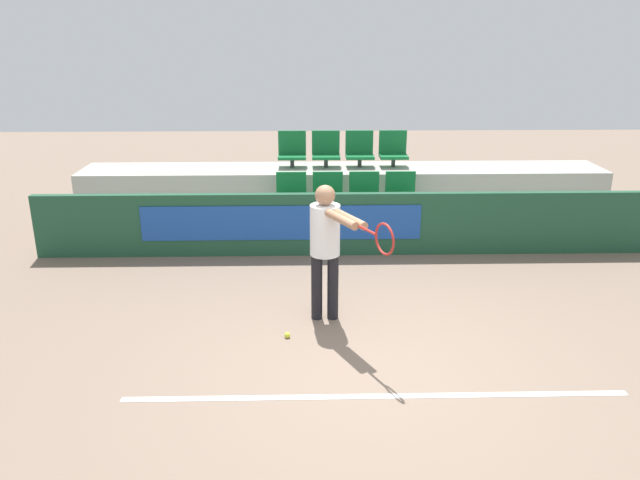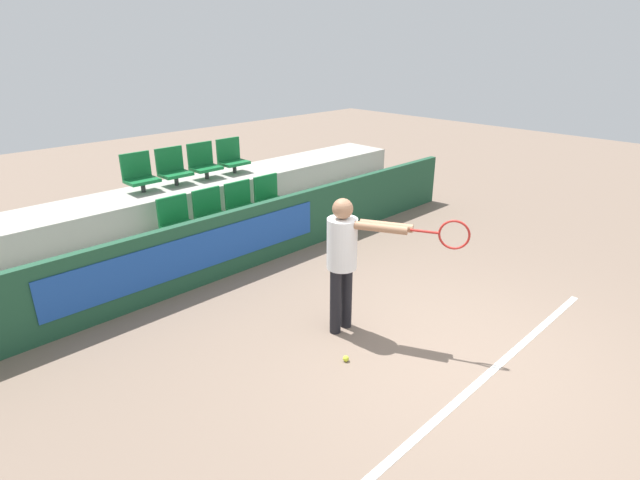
{
  "view_description": "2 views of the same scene",
  "coord_description": "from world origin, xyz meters",
  "px_view_note": "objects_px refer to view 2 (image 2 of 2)",
  "views": [
    {
      "loc": [
        -0.64,
        -5.55,
        3.3
      ],
      "look_at": [
        -0.47,
        1.73,
        0.78
      ],
      "focal_mm": 35.0,
      "sensor_mm": 36.0,
      "label": 1
    },
    {
      "loc": [
        -4.2,
        -2.34,
        3.21
      ],
      "look_at": [
        -0.05,
        1.89,
        0.82
      ],
      "focal_mm": 28.0,
      "sensor_mm": 36.0,
      "label": 2
    }
  ],
  "objects_px": {
    "stadium_chair_0": "(177,219)",
    "stadium_chair_3": "(269,195)",
    "tennis_ball": "(346,359)",
    "stadium_chair_5": "(173,168)",
    "stadium_chair_2": "(241,202)",
    "stadium_chair_6": "(203,162)",
    "stadium_chair_7": "(232,157)",
    "stadium_chair_4": "(139,174)",
    "stadium_chair_1": "(211,210)",
    "tennis_player": "(347,252)"
  },
  "relations": [
    {
      "from": "stadium_chair_2",
      "to": "stadium_chair_6",
      "type": "distance_m",
      "value": 1.15
    },
    {
      "from": "stadium_chair_6",
      "to": "stadium_chair_3",
      "type": "bearing_deg",
      "value": -60.92
    },
    {
      "from": "tennis_player",
      "to": "stadium_chair_6",
      "type": "bearing_deg",
      "value": 53.31
    },
    {
      "from": "stadium_chair_2",
      "to": "stadium_chair_6",
      "type": "bearing_deg",
      "value": 90.0
    },
    {
      "from": "stadium_chair_5",
      "to": "stadium_chair_6",
      "type": "bearing_deg",
      "value": 0.0
    },
    {
      "from": "stadium_chair_2",
      "to": "stadium_chair_3",
      "type": "distance_m",
      "value": 0.58
    },
    {
      "from": "stadium_chair_1",
      "to": "stadium_chair_6",
      "type": "bearing_deg",
      "value": 60.92
    },
    {
      "from": "stadium_chair_3",
      "to": "stadium_chair_7",
      "type": "height_order",
      "value": "stadium_chair_7"
    },
    {
      "from": "stadium_chair_5",
      "to": "stadium_chair_0",
      "type": "bearing_deg",
      "value": -119.08
    },
    {
      "from": "stadium_chair_1",
      "to": "tennis_player",
      "type": "height_order",
      "value": "tennis_player"
    },
    {
      "from": "tennis_player",
      "to": "stadium_chair_0",
      "type": "bearing_deg",
      "value": 72.16
    },
    {
      "from": "stadium_chair_2",
      "to": "tennis_ball",
      "type": "relative_size",
      "value": 9.19
    },
    {
      "from": "stadium_chair_0",
      "to": "stadium_chair_3",
      "type": "distance_m",
      "value": 1.75
    },
    {
      "from": "tennis_ball",
      "to": "stadium_chair_3",
      "type": "bearing_deg",
      "value": 62.93
    },
    {
      "from": "stadium_chair_6",
      "to": "stadium_chair_1",
      "type": "bearing_deg",
      "value": -119.08
    },
    {
      "from": "stadium_chair_7",
      "to": "tennis_ball",
      "type": "bearing_deg",
      "value": -111.33
    },
    {
      "from": "tennis_player",
      "to": "tennis_ball",
      "type": "height_order",
      "value": "tennis_player"
    },
    {
      "from": "stadium_chair_7",
      "to": "stadium_chair_2",
      "type": "bearing_deg",
      "value": -119.08
    },
    {
      "from": "stadium_chair_4",
      "to": "tennis_ball",
      "type": "height_order",
      "value": "stadium_chair_4"
    },
    {
      "from": "tennis_ball",
      "to": "stadium_chair_5",
      "type": "bearing_deg",
      "value": 82.69
    },
    {
      "from": "stadium_chair_1",
      "to": "stadium_chair_5",
      "type": "relative_size",
      "value": 1.0
    },
    {
      "from": "stadium_chair_7",
      "to": "tennis_ball",
      "type": "relative_size",
      "value": 9.19
    },
    {
      "from": "stadium_chair_3",
      "to": "tennis_ball",
      "type": "height_order",
      "value": "stadium_chair_3"
    },
    {
      "from": "stadium_chair_4",
      "to": "stadium_chair_1",
      "type": "bearing_deg",
      "value": -60.92
    },
    {
      "from": "stadium_chair_1",
      "to": "stadium_chair_5",
      "type": "distance_m",
      "value": 1.15
    },
    {
      "from": "stadium_chair_1",
      "to": "stadium_chair_4",
      "type": "bearing_deg",
      "value": 119.08
    },
    {
      "from": "stadium_chair_0",
      "to": "stadium_chair_5",
      "type": "height_order",
      "value": "stadium_chair_5"
    },
    {
      "from": "stadium_chair_2",
      "to": "stadium_chair_5",
      "type": "distance_m",
      "value": 1.29
    },
    {
      "from": "stadium_chair_0",
      "to": "tennis_player",
      "type": "height_order",
      "value": "tennis_player"
    },
    {
      "from": "stadium_chair_6",
      "to": "stadium_chair_7",
      "type": "xyz_separation_m",
      "value": [
        0.58,
        0.0,
        0.0
      ]
    },
    {
      "from": "stadium_chair_0",
      "to": "tennis_ball",
      "type": "xyz_separation_m",
      "value": [
        0.01,
        -3.4,
        -0.73
      ]
    },
    {
      "from": "stadium_chair_4",
      "to": "stadium_chair_5",
      "type": "relative_size",
      "value": 1.0
    },
    {
      "from": "stadium_chair_1",
      "to": "tennis_ball",
      "type": "distance_m",
      "value": 3.52
    },
    {
      "from": "stadium_chair_4",
      "to": "stadium_chair_6",
      "type": "height_order",
      "value": "same"
    },
    {
      "from": "stadium_chair_2",
      "to": "stadium_chair_6",
      "type": "relative_size",
      "value": 1.0
    },
    {
      "from": "stadium_chair_7",
      "to": "stadium_chair_6",
      "type": "bearing_deg",
      "value": 180.0
    },
    {
      "from": "stadium_chair_2",
      "to": "stadium_chair_7",
      "type": "height_order",
      "value": "stadium_chair_7"
    },
    {
      "from": "stadium_chair_5",
      "to": "stadium_chair_2",
      "type": "bearing_deg",
      "value": -60.92
    },
    {
      "from": "stadium_chair_6",
      "to": "tennis_player",
      "type": "xyz_separation_m",
      "value": [
        -0.69,
        -4.01,
        -0.24
      ]
    },
    {
      "from": "stadium_chair_5",
      "to": "tennis_ball",
      "type": "bearing_deg",
      "value": -97.31
    },
    {
      "from": "stadium_chair_0",
      "to": "stadium_chair_7",
      "type": "distance_m",
      "value": 2.09
    },
    {
      "from": "stadium_chair_5",
      "to": "tennis_ball",
      "type": "distance_m",
      "value": 4.64
    },
    {
      "from": "stadium_chair_4",
      "to": "stadium_chair_0",
      "type": "bearing_deg",
      "value": -90.0
    },
    {
      "from": "stadium_chair_7",
      "to": "tennis_ball",
      "type": "distance_m",
      "value": 4.92
    },
    {
      "from": "stadium_chair_6",
      "to": "tennis_player",
      "type": "height_order",
      "value": "tennis_player"
    },
    {
      "from": "stadium_chair_6",
      "to": "tennis_player",
      "type": "distance_m",
      "value": 4.08
    },
    {
      "from": "stadium_chair_1",
      "to": "stadium_chair_7",
      "type": "xyz_separation_m",
      "value": [
        1.16,
        1.05,
        0.49
      ]
    },
    {
      "from": "stadium_chair_6",
      "to": "stadium_chair_7",
      "type": "bearing_deg",
      "value": 0.0
    },
    {
      "from": "stadium_chair_1",
      "to": "tennis_player",
      "type": "bearing_deg",
      "value": -92.14
    },
    {
      "from": "stadium_chair_7",
      "to": "tennis_player",
      "type": "height_order",
      "value": "tennis_player"
    }
  ]
}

